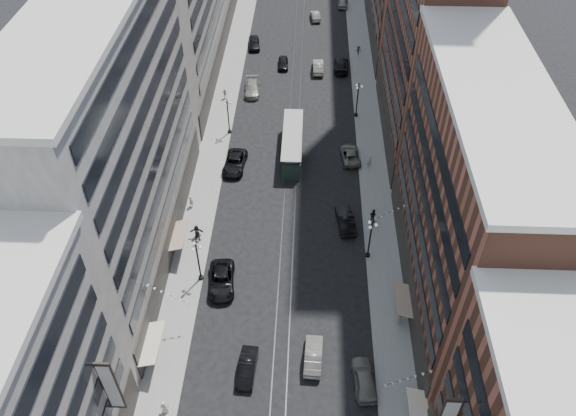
# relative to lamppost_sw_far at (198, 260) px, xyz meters

# --- Properties ---
(ground) EXTENTS (220.00, 220.00, 0.00)m
(ground) POSITION_rel_lamppost_sw_far_xyz_m (9.20, 32.00, -3.10)
(ground) COLOR black
(ground) RESTS_ON ground
(sidewalk_west) EXTENTS (4.00, 180.00, 0.15)m
(sidewalk_west) POSITION_rel_lamppost_sw_far_xyz_m (-1.80, 42.00, -3.02)
(sidewalk_west) COLOR gray
(sidewalk_west) RESTS_ON ground
(sidewalk_east) EXTENTS (4.00, 180.00, 0.15)m
(sidewalk_east) POSITION_rel_lamppost_sw_far_xyz_m (20.20, 42.00, -3.02)
(sidewalk_east) COLOR gray
(sidewalk_east) RESTS_ON ground
(rail_west) EXTENTS (0.12, 180.00, 0.02)m
(rail_west) POSITION_rel_lamppost_sw_far_xyz_m (8.50, 42.00, -3.09)
(rail_west) COLOR #2D2D33
(rail_west) RESTS_ON ground
(rail_east) EXTENTS (0.12, 180.00, 0.02)m
(rail_east) POSITION_rel_lamppost_sw_far_xyz_m (9.90, 42.00, -3.09)
(rail_east) COLOR #2D2D33
(rail_east) RESTS_ON ground
(building_west_mid) EXTENTS (8.00, 36.00, 28.00)m
(building_west_mid) POSITION_rel_lamppost_sw_far_xyz_m (-7.80, 5.00, 10.90)
(building_west_mid) COLOR #A59E92
(building_west_mid) RESTS_ON ground
(building_east_mid) EXTENTS (8.00, 30.00, 24.00)m
(building_east_mid) POSITION_rel_lamppost_sw_far_xyz_m (26.20, -0.00, 8.90)
(building_east_mid) COLOR brown
(building_east_mid) RESTS_ON ground
(lamppost_sw_far) EXTENTS (1.03, 1.14, 5.52)m
(lamppost_sw_far) POSITION_rel_lamppost_sw_far_xyz_m (0.00, 0.00, 0.00)
(lamppost_sw_far) COLOR black
(lamppost_sw_far) RESTS_ON sidewalk_west
(lamppost_sw_mid) EXTENTS (1.03, 1.14, 5.52)m
(lamppost_sw_mid) POSITION_rel_lamppost_sw_far_xyz_m (0.00, 27.00, 0.00)
(lamppost_sw_mid) COLOR black
(lamppost_sw_mid) RESTS_ON sidewalk_west
(lamppost_se_far) EXTENTS (1.03, 1.14, 5.52)m
(lamppost_se_far) POSITION_rel_lamppost_sw_far_xyz_m (18.40, 4.00, 0.00)
(lamppost_se_far) COLOR black
(lamppost_se_far) RESTS_ON sidewalk_east
(lamppost_se_mid) EXTENTS (1.03, 1.14, 5.52)m
(lamppost_se_mid) POSITION_rel_lamppost_sw_far_xyz_m (18.40, 32.00, 0.00)
(lamppost_se_mid) COLOR black
(lamppost_se_mid) RESTS_ON sidewalk_east
(streetcar) EXTENTS (2.63, 11.87, 3.28)m
(streetcar) POSITION_rel_lamppost_sw_far_xyz_m (9.20, 22.69, -1.58)
(streetcar) COLOR #1F3125
(streetcar) RESTS_ON ground
(car_2) EXTENTS (3.22, 6.03, 1.61)m
(car_2) POSITION_rel_lamppost_sw_far_xyz_m (2.40, -0.75, -2.29)
(car_2) COLOR black
(car_2) RESTS_ON ground
(car_4) EXTENTS (2.47, 5.08, 1.67)m
(car_4) POSITION_rel_lamppost_sw_far_xyz_m (17.03, -11.82, -2.26)
(car_4) COLOR slate
(car_4) RESTS_ON ground
(car_5) EXTENTS (1.83, 4.59, 1.49)m
(car_5) POSITION_rel_lamppost_sw_far_xyz_m (6.11, -11.07, -2.35)
(car_5) COLOR black
(car_5) RESTS_ON ground
(pedestrian_1) EXTENTS (0.85, 0.57, 1.61)m
(pedestrian_1) POSITION_rel_lamppost_sw_far_xyz_m (-0.85, -15.37, -2.14)
(pedestrian_1) COLOR beige
(pedestrian_1) RESTS_ON sidewalk_west
(pedestrian_2) EXTENTS (0.82, 0.46, 1.68)m
(pedestrian_2) POSITION_rel_lamppost_sw_far_xyz_m (-1.12, 5.51, -2.11)
(pedestrian_2) COLOR black
(pedestrian_2) RESTS_ON sidewalk_west
(pedestrian_4) EXTENTS (0.80, 1.15, 1.79)m
(pedestrian_4) POSITION_rel_lamppost_sw_far_xyz_m (20.99, -4.97, -2.05)
(pedestrian_4) COLOR beige
(pedestrian_4) RESTS_ON sidewalk_east
(car_7) EXTENTS (3.12, 6.02, 1.62)m
(car_7) POSITION_rel_lamppost_sw_far_xyz_m (1.62, 19.29, -2.29)
(car_7) COLOR black
(car_7) RESTS_ON ground
(car_8) EXTENTS (2.54, 5.68, 1.62)m
(car_8) POSITION_rel_lamppost_sw_far_xyz_m (2.36, 38.03, -2.29)
(car_8) COLOR gray
(car_8) RESTS_ON ground
(car_9) EXTENTS (2.48, 4.96, 1.62)m
(car_9) POSITION_rel_lamppost_sw_far_xyz_m (1.38, 52.95, -2.28)
(car_9) COLOR black
(car_9) RESTS_ON ground
(car_10) EXTENTS (2.45, 5.30, 1.68)m
(car_10) POSITION_rel_lamppost_sw_far_xyz_m (16.00, 8.99, -2.25)
(car_10) COLOR black
(car_10) RESTS_ON ground
(car_11) EXTENTS (2.82, 5.35, 1.44)m
(car_11) POSITION_rel_lamppost_sw_far_xyz_m (17.11, 21.80, -2.38)
(car_11) COLOR #636258
(car_11) RESTS_ON ground
(car_12) EXTENTS (2.53, 5.76, 1.65)m
(car_12) POSITION_rel_lamppost_sw_far_xyz_m (16.58, 45.73, -2.27)
(car_12) COLOR black
(car_12) RESTS_ON ground
(car_13) EXTENTS (1.82, 4.18, 1.40)m
(car_13) POSITION_rel_lamppost_sw_far_xyz_m (6.84, 46.27, -2.40)
(car_13) COLOR black
(car_13) RESTS_ON ground
(car_14) EXTENTS (2.05, 4.48, 1.43)m
(car_14) POSITION_rel_lamppost_sw_far_xyz_m (12.19, 64.50, -2.38)
(car_14) COLOR gray
(car_14) RESTS_ON ground
(pedestrian_5) EXTENTS (1.61, 0.52, 1.72)m
(pedestrian_5) POSITION_rel_lamppost_sw_far_xyz_m (-1.39, 6.26, -2.08)
(pedestrian_5) COLOR black
(pedestrian_5) RESTS_ON sidewalk_west
(pedestrian_6) EXTENTS (1.03, 0.60, 1.66)m
(pedestrian_6) POSITION_rel_lamppost_sw_far_xyz_m (-1.70, 35.98, -2.11)
(pedestrian_6) COLOR beige
(pedestrian_6) RESTS_ON sidewalk_west
(pedestrian_7) EXTENTS (1.00, 0.91, 1.82)m
(pedestrian_7) POSITION_rel_lamppost_sw_far_xyz_m (19.32, 9.71, -2.04)
(pedestrian_7) COLOR black
(pedestrian_7) RESTS_ON sidewalk_east
(pedestrian_8) EXTENTS (0.79, 0.64, 1.85)m
(pedestrian_8) POSITION_rel_lamppost_sw_far_xyz_m (19.55, 20.14, -2.02)
(pedestrian_8) COLOR #BAB49A
(pedestrian_8) RESTS_ON sidewalk_east
(pedestrian_9) EXTENTS (1.01, 0.48, 1.52)m
(pedestrian_9) POSITION_rel_lamppost_sw_far_xyz_m (19.67, 50.81, -2.19)
(pedestrian_9) COLOR black
(pedestrian_9) RESTS_ON sidewalk_east
(car_extra_0) EXTENTS (1.79, 4.93, 1.61)m
(car_extra_0) POSITION_rel_lamppost_sw_far_xyz_m (12.72, 45.07, -2.29)
(car_extra_0) COLOR gray
(car_extra_0) RESTS_ON ground
(car_extra_1) EXTENTS (1.86, 4.77, 1.55)m
(car_extra_1) POSITION_rel_lamppost_sw_far_xyz_m (12.33, -9.52, -2.32)
(car_extra_1) COLOR slate
(car_extra_1) RESTS_ON ground
(car_extra_2) EXTENTS (2.19, 4.87, 1.63)m
(car_extra_2) POSITION_rel_lamppost_sw_far_xyz_m (17.60, 70.55, -2.28)
(car_extra_2) COLOR gray
(car_extra_2) RESTS_ON ground
(pedestrian_extra_0) EXTENTS (0.73, 0.65, 1.68)m
(pedestrian_extra_0) POSITION_rel_lamppost_sw_far_xyz_m (-2.90, 11.39, -2.11)
(pedestrian_extra_0) COLOR beige
(pedestrian_extra_0) RESTS_ON sidewalk_west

